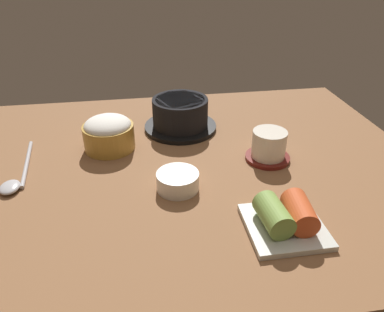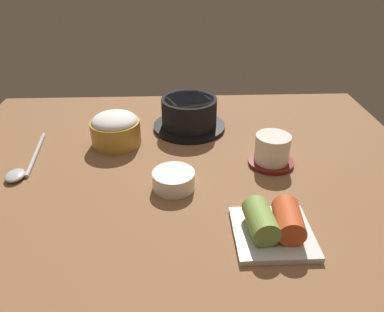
{
  "view_description": "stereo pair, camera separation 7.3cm",
  "coord_description": "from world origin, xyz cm",
  "px_view_note": "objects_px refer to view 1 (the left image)",
  "views": [
    {
      "loc": [
        -7.81,
        -64.09,
        41.97
      ],
      "look_at": [
        2.0,
        -2.0,
        5.0
      ],
      "focal_mm": 34.77,
      "sensor_mm": 36.0,
      "label": 1
    },
    {
      "loc": [
        -0.57,
        -64.81,
        41.97
      ],
      "look_at": [
        2.0,
        -2.0,
        5.0
      ],
      "focal_mm": 34.77,
      "sensor_mm": 36.0,
      "label": 2
    }
  ],
  "objects_px": {
    "stone_pot": "(180,114)",
    "tea_cup_with_saucer": "(269,146)",
    "banchan_cup_center": "(178,180)",
    "rice_bowl": "(109,133)",
    "kimchi_plate": "(286,218)",
    "spoon": "(16,178)"
  },
  "relations": [
    {
      "from": "tea_cup_with_saucer",
      "to": "kimchi_plate",
      "type": "relative_size",
      "value": 0.76
    },
    {
      "from": "tea_cup_with_saucer",
      "to": "spoon",
      "type": "bearing_deg",
      "value": -179.72
    },
    {
      "from": "banchan_cup_center",
      "to": "tea_cup_with_saucer",
      "type": "bearing_deg",
      "value": 20.9
    },
    {
      "from": "banchan_cup_center",
      "to": "kimchi_plate",
      "type": "height_order",
      "value": "kimchi_plate"
    },
    {
      "from": "rice_bowl",
      "to": "stone_pot",
      "type": "bearing_deg",
      "value": 23.27
    },
    {
      "from": "stone_pot",
      "to": "rice_bowl",
      "type": "distance_m",
      "value": 0.18
    },
    {
      "from": "tea_cup_with_saucer",
      "to": "banchan_cup_center",
      "type": "xyz_separation_m",
      "value": [
        -0.2,
        -0.08,
        -0.01
      ]
    },
    {
      "from": "rice_bowl",
      "to": "kimchi_plate",
      "type": "xyz_separation_m",
      "value": [
        0.28,
        -0.31,
        -0.02
      ]
    },
    {
      "from": "rice_bowl",
      "to": "kimchi_plate",
      "type": "relative_size",
      "value": 0.9
    },
    {
      "from": "tea_cup_with_saucer",
      "to": "banchan_cup_center",
      "type": "bearing_deg",
      "value": -159.1
    },
    {
      "from": "banchan_cup_center",
      "to": "spoon",
      "type": "height_order",
      "value": "banchan_cup_center"
    },
    {
      "from": "stone_pot",
      "to": "tea_cup_with_saucer",
      "type": "height_order",
      "value": "stone_pot"
    },
    {
      "from": "stone_pot",
      "to": "spoon",
      "type": "distance_m",
      "value": 0.38
    },
    {
      "from": "stone_pot",
      "to": "tea_cup_with_saucer",
      "type": "distance_m",
      "value": 0.24
    },
    {
      "from": "rice_bowl",
      "to": "tea_cup_with_saucer",
      "type": "bearing_deg",
      "value": -17.15
    },
    {
      "from": "rice_bowl",
      "to": "kimchi_plate",
      "type": "bearing_deg",
      "value": -47.97
    },
    {
      "from": "banchan_cup_center",
      "to": "spoon",
      "type": "xyz_separation_m",
      "value": [
        -0.3,
        0.07,
        -0.01
      ]
    },
    {
      "from": "rice_bowl",
      "to": "kimchi_plate",
      "type": "distance_m",
      "value": 0.42
    },
    {
      "from": "tea_cup_with_saucer",
      "to": "rice_bowl",
      "type": "bearing_deg",
      "value": 162.85
    },
    {
      "from": "rice_bowl",
      "to": "spoon",
      "type": "xyz_separation_m",
      "value": [
        -0.17,
        -0.1,
        -0.03
      ]
    },
    {
      "from": "stone_pot",
      "to": "banchan_cup_center",
      "type": "relative_size",
      "value": 2.21
    },
    {
      "from": "stone_pot",
      "to": "rice_bowl",
      "type": "xyz_separation_m",
      "value": [
        -0.17,
        -0.07,
        0.0
      ]
    }
  ]
}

